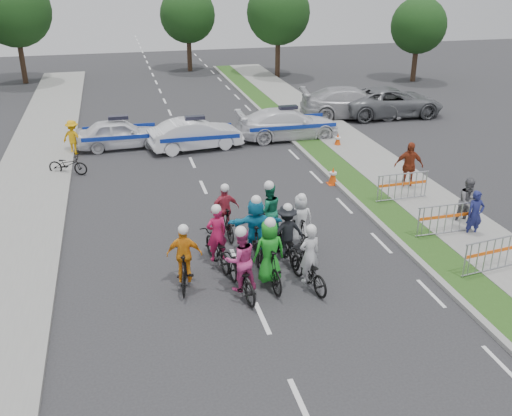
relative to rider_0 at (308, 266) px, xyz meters
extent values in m
plane|color=#28282B|center=(-1.56, -1.13, -0.62)|extent=(90.00, 90.00, 0.00)
cube|color=gray|center=(3.54, 3.87, -0.56)|extent=(0.20, 60.00, 0.12)
cube|color=#244415|center=(4.24, 3.87, -0.57)|extent=(1.20, 60.00, 0.11)
cube|color=gray|center=(6.04, 3.87, -0.56)|extent=(2.40, 60.00, 0.13)
cube|color=gray|center=(-8.06, 3.87, -0.56)|extent=(3.00, 60.00, 0.13)
imported|color=black|center=(0.00, 0.01, -0.14)|extent=(0.98, 1.93, 0.97)
imported|color=silver|center=(0.00, -0.04, 0.36)|extent=(0.65, 0.49, 1.61)
sphere|color=white|center=(0.00, -0.09, 1.12)|extent=(0.28, 0.28, 0.28)
imported|color=black|center=(-1.00, 0.35, -0.04)|extent=(0.70, 1.97, 1.16)
imported|color=green|center=(-1.00, 0.30, 0.43)|extent=(0.90, 0.62, 1.74)
sphere|color=white|center=(-1.00, 0.25, 1.26)|extent=(0.30, 0.30, 0.30)
imported|color=black|center=(-1.83, 0.09, -0.10)|extent=(0.95, 2.04, 1.03)
imported|color=#CA3880|center=(-1.83, 0.04, 0.42)|extent=(0.92, 0.76, 1.72)
sphere|color=white|center=(-1.83, -0.01, 1.24)|extent=(0.30, 0.30, 0.30)
imported|color=black|center=(-3.17, 0.84, -0.09)|extent=(0.85, 1.84, 1.07)
imported|color=orange|center=(-3.17, 0.79, 0.36)|extent=(1.00, 0.57, 1.60)
sphere|color=white|center=(-3.17, 0.74, 1.11)|extent=(0.28, 0.28, 0.28)
imported|color=black|center=(-0.17, 1.52, -0.14)|extent=(0.83, 1.88, 0.96)
imported|color=black|center=(-0.17, 1.47, 0.36)|extent=(1.09, 0.70, 1.59)
sphere|color=white|center=(-0.17, 1.42, 1.10)|extent=(0.28, 0.28, 0.28)
imported|color=black|center=(-0.97, 1.94, -0.05)|extent=(0.82, 1.97, 1.15)
imported|color=#1990C0|center=(-0.97, 1.89, 0.42)|extent=(1.65, 0.74, 1.72)
sphere|color=white|center=(-0.97, 1.84, 1.24)|extent=(0.30, 0.30, 0.30)
imported|color=black|center=(-2.14, 1.79, -0.13)|extent=(0.96, 1.96, 0.99)
imported|color=#BE174D|center=(-2.14, 1.74, 0.38)|extent=(0.66, 0.49, 1.64)
sphere|color=white|center=(-2.14, 1.69, 1.15)|extent=(0.28, 0.28, 0.28)
imported|color=black|center=(0.48, 2.25, -0.11)|extent=(0.53, 1.73, 1.03)
imported|color=silver|center=(0.48, 2.20, 0.33)|extent=(0.77, 0.51, 1.55)
sphere|color=white|center=(0.48, 2.15, 1.05)|extent=(0.27, 0.27, 0.27)
imported|color=black|center=(-0.34, 2.87, -0.09)|extent=(0.86, 2.05, 1.05)
imported|color=#157751|center=(-0.34, 2.82, 0.43)|extent=(0.90, 0.73, 1.75)
sphere|color=white|center=(-0.34, 2.77, 1.27)|extent=(0.30, 0.30, 0.30)
imported|color=black|center=(-1.56, 3.52, -0.10)|extent=(0.67, 1.77, 1.04)
imported|color=#C4364D|center=(-1.56, 3.47, 0.34)|extent=(0.95, 0.48, 1.56)
sphere|color=white|center=(-1.56, 3.42, 1.06)|extent=(0.27, 0.27, 0.27)
imported|color=white|center=(-4.48, 13.82, 0.05)|extent=(4.05, 1.81, 1.35)
imported|color=white|center=(-1.11, 12.74, 0.08)|extent=(4.43, 2.05, 1.40)
imported|color=white|center=(3.52, 13.39, 0.11)|extent=(5.04, 2.10, 1.45)
imported|color=#ADADB2|center=(8.11, 16.36, 0.20)|extent=(6.00, 3.25, 1.65)
imported|color=slate|center=(10.34, 16.12, 0.18)|extent=(5.82, 2.85, 1.59)
imported|color=navy|center=(6.03, 1.60, 0.15)|extent=(0.58, 0.39, 1.54)
imported|color=#58585D|center=(6.33, 2.45, 0.19)|extent=(0.83, 0.68, 1.62)
imported|color=maroon|center=(5.94, 5.80, 0.31)|extent=(1.17, 0.71, 1.87)
imported|color=#E19F0B|center=(-6.53, 13.34, 0.16)|extent=(1.16, 0.97, 1.56)
cube|color=#F24C0C|center=(3.40, 6.99, -0.61)|extent=(0.40, 0.40, 0.03)
cone|color=#F24C0C|center=(3.40, 6.99, -0.27)|extent=(0.36, 0.36, 0.70)
cylinder|color=silver|center=(3.40, 6.99, -0.17)|extent=(0.29, 0.29, 0.08)
cube|color=#F24C0C|center=(5.35, 11.41, -0.61)|extent=(0.40, 0.40, 0.03)
cone|color=#F24C0C|center=(5.35, 11.41, -0.27)|extent=(0.36, 0.36, 0.70)
cylinder|color=silver|center=(5.35, 11.41, -0.17)|extent=(0.29, 0.29, 0.08)
imported|color=black|center=(-6.67, 10.63, -0.20)|extent=(1.72, 1.10, 0.85)
cylinder|color=#382619|center=(7.44, 28.87, 1.00)|extent=(0.36, 0.36, 3.25)
sphere|color=#113714|center=(7.44, 28.87, 3.93)|extent=(4.55, 4.55, 4.55)
cylinder|color=#382619|center=(16.44, 24.87, 0.75)|extent=(0.36, 0.36, 2.75)
sphere|color=#113714|center=(16.44, 24.87, 3.23)|extent=(3.85, 3.85, 3.85)
cylinder|color=#382619|center=(-10.56, 30.87, 1.13)|extent=(0.36, 0.36, 3.50)
sphere|color=#113714|center=(-10.56, 30.87, 4.28)|extent=(4.90, 4.90, 4.90)
cylinder|color=#382619|center=(1.44, 32.87, 0.88)|extent=(0.36, 0.36, 3.00)
sphere|color=#113714|center=(1.44, 32.87, 3.58)|extent=(4.20, 4.20, 4.20)
camera|label=1|loc=(-4.56, -12.47, 7.47)|focal=40.00mm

